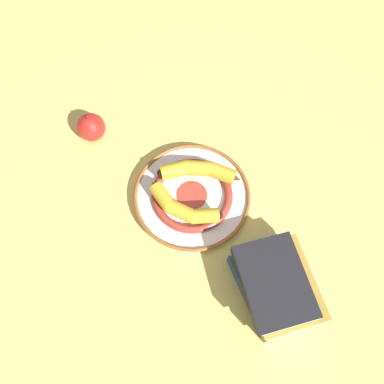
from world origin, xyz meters
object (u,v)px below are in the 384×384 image
banana_b (181,207)px  apple (91,127)px  banana_a (200,170)px  book_stack (277,286)px  decorative_bowl (192,196)px

banana_b → apple: 0.35m
banana_b → apple: size_ratio=2.05×
banana_b → banana_a: bearing=91.6°
banana_b → apple: apple is taller
book_stack → apple: 0.64m
apple → banana_a: bearing=-150.8°
banana_a → banana_b: (-0.06, 0.10, -0.00)m
banana_b → book_stack: size_ratio=0.76×
banana_a → apple: (0.29, 0.16, -0.02)m
decorative_bowl → banana_b: (-0.02, 0.05, 0.04)m
banana_a → apple: size_ratio=1.98×
decorative_bowl → book_stack: bearing=-176.1°
decorative_bowl → banana_a: banana_a is taller
decorative_bowl → banana_a: (0.03, -0.05, 0.04)m
decorative_bowl → apple: (0.32, 0.11, 0.02)m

